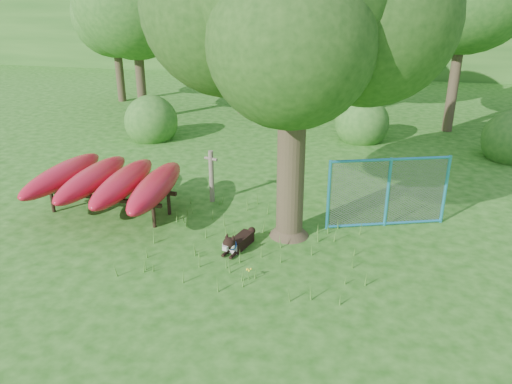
% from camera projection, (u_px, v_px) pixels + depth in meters
% --- Properties ---
extents(ground, '(80.00, 80.00, 0.00)m').
position_uv_depth(ground, '(231.00, 264.00, 9.38)').
color(ground, '#1A5210').
rests_on(ground, ground).
extents(wooden_post, '(0.35, 0.17, 1.28)m').
position_uv_depth(wooden_post, '(211.00, 175.00, 11.89)').
color(wooden_post, '#665C4C').
rests_on(wooden_post, ground).
extents(kayak_rack, '(3.26, 3.22, 1.04)m').
position_uv_depth(kayak_rack, '(108.00, 181.00, 11.20)').
color(kayak_rack, black).
rests_on(kayak_rack, ground).
extents(husky_dog, '(0.47, 1.04, 0.48)m').
position_uv_depth(husky_dog, '(237.00, 242.00, 9.81)').
color(husky_dog, black).
rests_on(husky_dog, ground).
extents(fence_section, '(2.51, 1.00, 2.59)m').
position_uv_depth(fence_section, '(388.00, 192.00, 10.61)').
color(fence_section, '#2A95C4').
rests_on(fence_section, ground).
extents(wildflower_clump, '(0.11, 0.10, 0.23)m').
position_uv_depth(wildflower_clump, '(248.00, 271.00, 8.79)').
color(wildflower_clump, '#447B28').
rests_on(wildflower_clump, ground).
extents(bg_tree_c, '(4.00, 4.00, 6.12)m').
position_uv_depth(bg_tree_c, '(360.00, 8.00, 19.21)').
color(bg_tree_c, '#392E1F').
rests_on(bg_tree_c, ground).
extents(bg_tree_f, '(3.60, 3.60, 5.55)m').
position_uv_depth(bg_tree_f, '(114.00, 16.00, 21.63)').
color(bg_tree_f, '#392E1F').
rests_on(bg_tree_f, ground).
extents(shrub_left, '(1.80, 1.80, 1.80)m').
position_uv_depth(shrub_left, '(153.00, 139.00, 17.22)').
color(shrub_left, '#295F1E').
rests_on(shrub_left, ground).
extents(shrub_right, '(1.80, 1.80, 1.80)m').
position_uv_depth(shrub_right, '(509.00, 159.00, 15.17)').
color(shrub_right, '#295F1E').
rests_on(shrub_right, ground).
extents(shrub_mid, '(1.80, 1.80, 1.80)m').
position_uv_depth(shrub_mid, '(361.00, 140.00, 17.05)').
color(shrub_mid, '#295F1E').
rests_on(shrub_mid, ground).
extents(wooded_hillside, '(80.00, 12.00, 6.00)m').
position_uv_depth(wooded_hillside, '(347.00, 18.00, 33.46)').
color(wooded_hillside, '#295F1E').
rests_on(wooded_hillside, ground).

